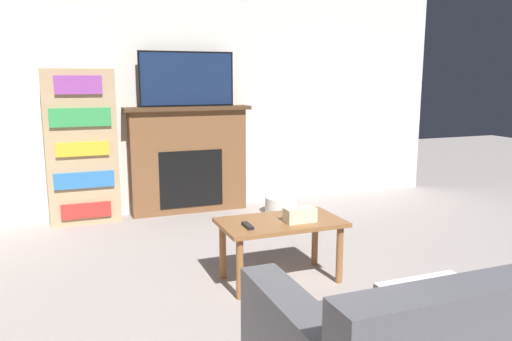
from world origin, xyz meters
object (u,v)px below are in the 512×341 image
at_px(tv, 187,79).
at_px(coffee_table, 281,230).
at_px(storage_basket, 282,205).
at_px(bookshelf, 82,147).
at_px(fireplace, 189,159).

bearing_deg(tv, coffee_table, -85.59).
bearing_deg(storage_basket, bookshelf, 168.30).
distance_m(tv, coffee_table, 2.38).
relative_size(tv, bookshelf, 0.65).
bearing_deg(tv, storage_basket, -24.55).
xyz_separation_m(tv, bookshelf, (-1.10, -0.00, -0.68)).
relative_size(fireplace, coffee_table, 1.54).
bearing_deg(storage_basket, coffee_table, -114.28).
xyz_separation_m(tv, coffee_table, (0.16, -2.12, -1.07)).
xyz_separation_m(coffee_table, storage_basket, (0.76, 1.70, -0.30)).
height_order(fireplace, storage_basket, fireplace).
bearing_deg(tv, bookshelf, -179.81).
bearing_deg(coffee_table, bookshelf, 120.87).
relative_size(fireplace, storage_basket, 3.73).
xyz_separation_m(fireplace, bookshelf, (-1.10, -0.02, 0.19)).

